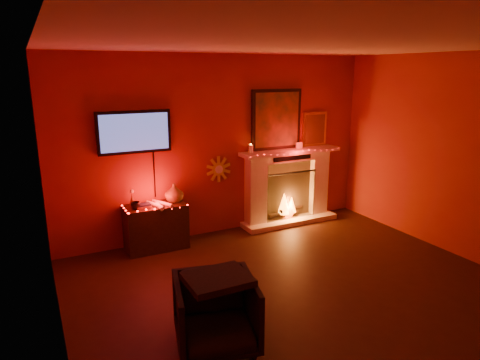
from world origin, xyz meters
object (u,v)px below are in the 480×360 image
at_px(fireplace, 287,179).
at_px(tv, 134,132).
at_px(armchair, 216,314).
at_px(sunburst_clock, 219,169).
at_px(console_table, 157,224).

relative_size(fireplace, tv, 1.76).
xyz_separation_m(fireplace, armchair, (-2.40, -2.56, -0.39)).
bearing_deg(fireplace, tv, 178.50).
xyz_separation_m(sunburst_clock, console_table, (-1.05, -0.22, -0.63)).
bearing_deg(armchair, fireplace, 60.47).
height_order(fireplace, tv, fireplace).
xyz_separation_m(console_table, armchair, (-0.16, -2.43, -0.03)).
height_order(fireplace, armchair, fireplace).
relative_size(tv, armchair, 1.69).
bearing_deg(console_table, armchair, -93.72).
distance_m(fireplace, tv, 2.61).
bearing_deg(tv, sunburst_clock, 1.24).
bearing_deg(tv, fireplace, -1.50).
height_order(tv, sunburst_clock, tv).
distance_m(tv, console_table, 1.31).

